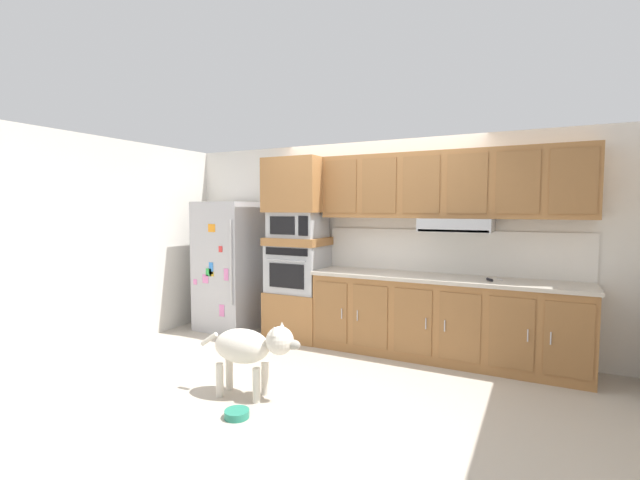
# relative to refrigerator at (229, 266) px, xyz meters

# --- Properties ---
(ground_plane) EXTENTS (9.60, 9.60, 0.00)m
(ground_plane) POSITION_rel_refrigerator_xyz_m (2.04, -0.68, -0.88)
(ground_plane) COLOR #B2A899
(back_kitchen_wall) EXTENTS (6.20, 0.12, 2.50)m
(back_kitchen_wall) POSITION_rel_refrigerator_xyz_m (2.04, 0.43, 0.37)
(back_kitchen_wall) COLOR silver
(back_kitchen_wall) RESTS_ON ground
(side_panel_left) EXTENTS (0.12, 7.10, 2.50)m
(side_panel_left) POSITION_rel_refrigerator_xyz_m (-0.76, -0.68, 0.37)
(side_panel_left) COLOR silver
(side_panel_left) RESTS_ON ground
(refrigerator) EXTENTS (0.76, 0.73, 1.76)m
(refrigerator) POSITION_rel_refrigerator_xyz_m (0.00, 0.00, 0.00)
(refrigerator) COLOR #ADADB2
(refrigerator) RESTS_ON ground
(oven_base_cabinet) EXTENTS (0.74, 0.62, 0.60)m
(oven_base_cabinet) POSITION_rel_refrigerator_xyz_m (1.07, 0.07, -0.58)
(oven_base_cabinet) COLOR #996638
(oven_base_cabinet) RESTS_ON ground
(built_in_oven) EXTENTS (0.70, 0.62, 0.60)m
(built_in_oven) POSITION_rel_refrigerator_xyz_m (1.07, 0.07, 0.02)
(built_in_oven) COLOR #A8AAAF
(built_in_oven) RESTS_ON oven_base_cabinet
(appliance_mid_shelf) EXTENTS (0.74, 0.62, 0.10)m
(appliance_mid_shelf) POSITION_rel_refrigerator_xyz_m (1.07, 0.07, 0.37)
(appliance_mid_shelf) COLOR #996638
(appliance_mid_shelf) RESTS_ON built_in_oven
(microwave) EXTENTS (0.64, 0.54, 0.32)m
(microwave) POSITION_rel_refrigerator_xyz_m (1.07, 0.07, 0.58)
(microwave) COLOR #A8AAAF
(microwave) RESTS_ON appliance_mid_shelf
(appliance_upper_cabinet) EXTENTS (0.74, 0.62, 0.68)m
(appliance_upper_cabinet) POSITION_rel_refrigerator_xyz_m (1.07, 0.07, 1.08)
(appliance_upper_cabinet) COLOR #996638
(appliance_upper_cabinet) RESTS_ON microwave
(lower_cabinet_run) EXTENTS (2.92, 0.63, 0.88)m
(lower_cabinet_run) POSITION_rel_refrigerator_xyz_m (2.89, 0.07, -0.44)
(lower_cabinet_run) COLOR #996638
(lower_cabinet_run) RESTS_ON ground
(countertop_slab) EXTENTS (2.96, 0.64, 0.04)m
(countertop_slab) POSITION_rel_refrigerator_xyz_m (2.89, 0.07, 0.02)
(countertop_slab) COLOR #BCB2A3
(countertop_slab) RESTS_ON lower_cabinet_run
(backsplash_panel) EXTENTS (2.96, 0.02, 0.50)m
(backsplash_panel) POSITION_rel_refrigerator_xyz_m (2.89, 0.36, 0.29)
(backsplash_panel) COLOR silver
(backsplash_panel) RESTS_ON countertop_slab
(upper_cabinet_with_hood) EXTENTS (2.92, 0.48, 0.88)m
(upper_cabinet_with_hood) POSITION_rel_refrigerator_xyz_m (2.90, 0.19, 1.02)
(upper_cabinet_with_hood) COLOR #996638
(upper_cabinet_with_hood) RESTS_ON backsplash_panel
(screwdriver) EXTENTS (0.17, 0.16, 0.03)m
(screwdriver) POSITION_rel_refrigerator_xyz_m (3.40, 0.00, 0.05)
(screwdriver) COLOR black
(screwdriver) RESTS_ON countertop_slab
(dog) EXTENTS (0.98, 0.38, 0.68)m
(dog) POSITION_rel_refrigerator_xyz_m (1.60, -1.71, -0.43)
(dog) COLOR beige
(dog) RESTS_ON ground
(dog_food_bowl) EXTENTS (0.20, 0.20, 0.06)m
(dog_food_bowl) POSITION_rel_refrigerator_xyz_m (1.73, -2.09, -0.85)
(dog_food_bowl) COLOR #267F66
(dog_food_bowl) RESTS_ON ground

